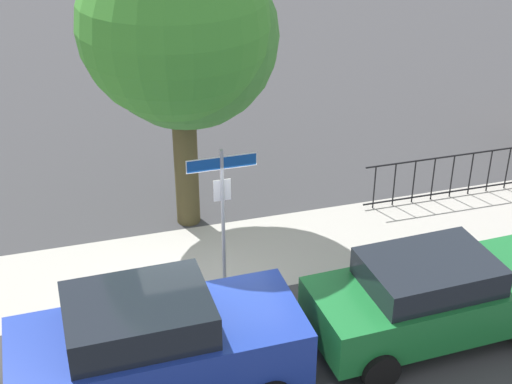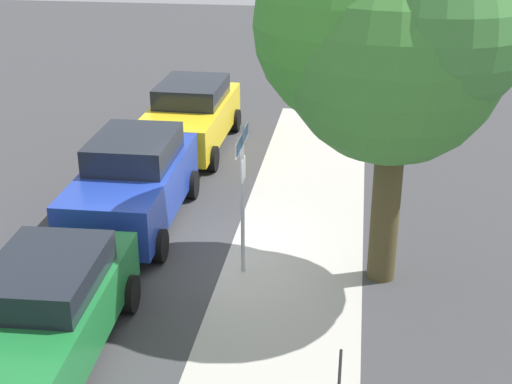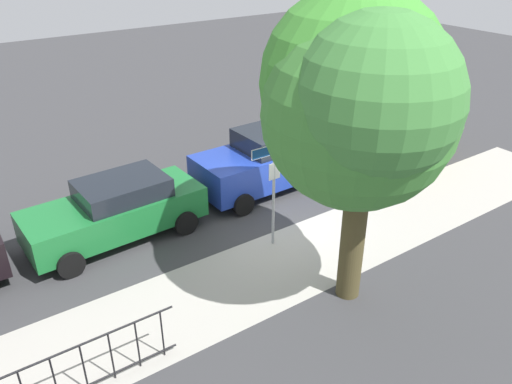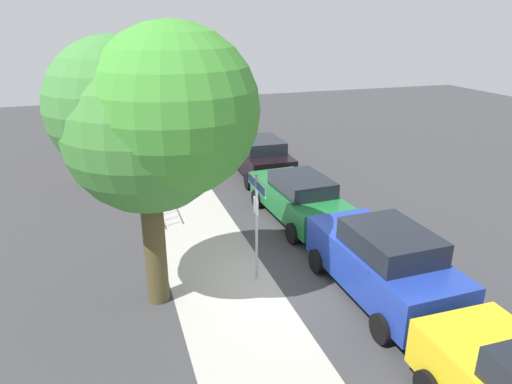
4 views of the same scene
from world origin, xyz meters
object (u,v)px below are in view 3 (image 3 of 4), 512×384
object	(u,v)px
car_blue	(268,159)
car_green	(117,209)
shade_tree	(359,101)
street_sign	(274,173)
car_yellow	(382,129)

from	to	relation	value
car_blue	car_green	xyz separation A→B (m)	(4.80, 0.11, -0.12)
shade_tree	car_blue	world-z (taller)	shade_tree
street_sign	car_green	bearing A→B (deg)	-38.68
car_yellow	car_green	size ratio (longest dim) A/B	1.03
street_sign	car_green	size ratio (longest dim) A/B	0.63
shade_tree	car_yellow	bearing A→B (deg)	-142.86
car_yellow	street_sign	bearing A→B (deg)	21.51
street_sign	car_green	distance (m)	4.12
street_sign	car_blue	distance (m)	3.26
car_yellow	car_green	distance (m)	9.60
shade_tree	car_blue	size ratio (longest dim) A/B	1.43
street_sign	car_green	xyz separation A→B (m)	(3.09, -2.47, -1.16)
shade_tree	car_blue	xyz separation A→B (m)	(-1.55, -4.93, -3.39)
car_blue	street_sign	bearing A→B (deg)	55.39
street_sign	shade_tree	bearing A→B (deg)	93.83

